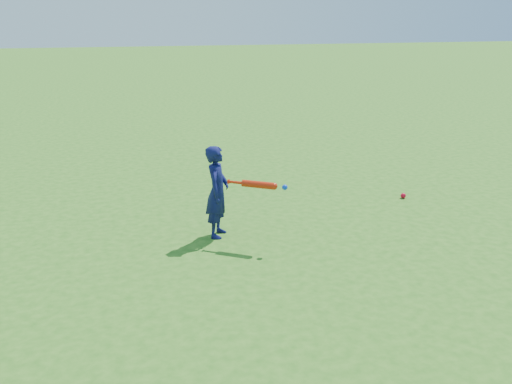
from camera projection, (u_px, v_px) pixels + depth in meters
ground at (268, 232)px, 7.24m from camera, size 80.00×80.00×0.00m
child at (217, 192)px, 6.96m from camera, size 0.42×0.49×1.14m
ground_ball_red at (403, 196)px, 8.52m from camera, size 0.08×0.08×0.08m
bat_swing at (261, 185)px, 6.69m from camera, size 0.64×0.44×0.08m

